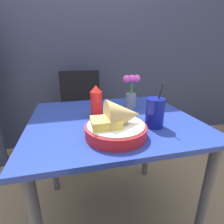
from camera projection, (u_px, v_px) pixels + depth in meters
ground_plane at (113, 214)px, 1.24m from camera, size 12.00×12.00×0.00m
wall_window at (87, 30)px, 1.86m from camera, size 7.00×0.06×2.60m
dining_table at (113, 136)px, 1.03m from camera, size 0.91×0.81×0.73m
chair_far_window at (82, 109)px, 1.79m from camera, size 0.40×0.40×0.90m
food_basket at (118, 124)px, 0.77m from camera, size 0.27×0.27×0.17m
ketchup_bottle at (96, 102)px, 0.97m from camera, size 0.06×0.06×0.19m
drink_cup at (155, 114)px, 0.86m from camera, size 0.09×0.09×0.23m
flower_vase at (131, 91)px, 1.14m from camera, size 0.12×0.07×0.22m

